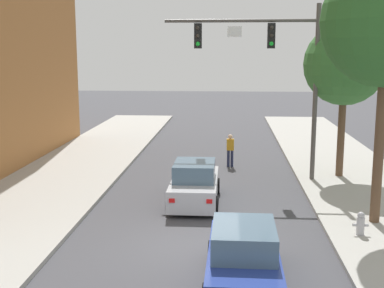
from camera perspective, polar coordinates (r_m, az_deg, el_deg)
name	(u,v)px	position (r m, az deg, el deg)	size (l,w,h in m)	color
ground_plane	(196,248)	(15.29, 0.42, -11.51)	(120.00, 120.00, 0.00)	#424247
traffic_signal_mast	(273,59)	(22.30, 8.99, 9.29)	(6.56, 0.38, 7.50)	#514C47
car_lead_silver	(195,184)	(19.43, 0.30, -4.50)	(1.84, 4.24, 1.60)	#B7B7BC
car_following_blue	(243,259)	(12.77, 5.74, -12.60)	(1.87, 4.26, 1.60)	navy
pedestrian_crossing_road	(230,149)	(25.45, 4.28, -0.55)	(0.36, 0.22, 1.64)	#232847
fire_hydrant	(361,223)	(16.61, 18.26, -8.39)	(0.48, 0.24, 0.72)	#B2B2B7
street_tree_second	(345,65)	(23.46, 16.64, 8.44)	(3.58, 3.58, 6.76)	brown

